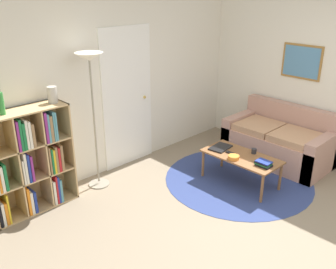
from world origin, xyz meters
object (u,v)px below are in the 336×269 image
object	(u,v)px
couch	(280,142)
vase_on_shelf	(52,95)
bookshelf	(27,162)
floor_lamp	(90,74)
bowl	(234,157)
coffee_table	(241,158)
cup	(254,151)
laptop	(220,148)
bottle_right	(1,103)

from	to	relation	value
couch	vase_on_shelf	xyz separation A→B (m)	(-2.92, 1.35, 1.05)
bookshelf	couch	bearing A→B (deg)	-22.07
floor_lamp	vase_on_shelf	size ratio (longest dim) A/B	9.25
vase_on_shelf	bowl	bearing A→B (deg)	-38.39
bookshelf	coffee_table	size ratio (longest dim) A/B	1.21
bookshelf	vase_on_shelf	xyz separation A→B (m)	(0.41, 0.00, 0.71)
coffee_table	vase_on_shelf	world-z (taller)	vase_on_shelf
floor_lamp	coffee_table	world-z (taller)	floor_lamp
bookshelf	couch	world-z (taller)	bookshelf
coffee_table	vase_on_shelf	size ratio (longest dim) A/B	5.38
cup	vase_on_shelf	world-z (taller)	vase_on_shelf
floor_lamp	bowl	distance (m)	2.09
laptop	vase_on_shelf	bearing A→B (deg)	151.13
bookshelf	vase_on_shelf	size ratio (longest dim) A/B	6.49
bottle_right	bookshelf	bearing A→B (deg)	3.52
bookshelf	laptop	size ratio (longest dim) A/B	3.66
laptop	couch	bearing A→B (deg)	-17.00
bookshelf	vase_on_shelf	distance (m)	0.82
cup	floor_lamp	bearing A→B (deg)	138.74
laptop	coffee_table	bearing A→B (deg)	-87.88
couch	bottle_right	world-z (taller)	bottle_right
floor_lamp	cup	bearing A→B (deg)	-41.26
coffee_table	laptop	size ratio (longest dim) A/B	3.03
couch	coffee_table	size ratio (longest dim) A/B	1.48
couch	bowl	xyz separation A→B (m)	(-1.20, -0.01, 0.14)
couch	cup	distance (m)	0.89
floor_lamp	cup	xyz separation A→B (m)	(1.57, -1.38, -1.07)
cup	vase_on_shelf	xyz separation A→B (m)	(-2.05, 1.45, 0.90)
bookshelf	vase_on_shelf	world-z (taller)	vase_on_shelf
laptop	bottle_right	size ratio (longest dim) A/B	1.14
floor_lamp	bottle_right	bearing A→B (deg)	176.74
couch	bowl	distance (m)	1.21
bookshelf	bowl	distance (m)	2.54
coffee_table	bowl	bearing A→B (deg)	176.17
bookshelf	coffee_table	distance (m)	2.68
coffee_table	bowl	xyz separation A→B (m)	(-0.16, 0.01, 0.07)
bowl	laptop	bearing A→B (deg)	66.00
floor_lamp	vase_on_shelf	xyz separation A→B (m)	(-0.48, 0.07, -0.18)
coffee_table	cup	world-z (taller)	cup
floor_lamp	coffee_table	bearing A→B (deg)	-42.96
cup	bookshelf	bearing A→B (deg)	149.55
coffee_table	bowl	size ratio (longest dim) A/B	7.01
floor_lamp	bottle_right	xyz separation A→B (m)	(-1.07, 0.06, -0.15)
coffee_table	laptop	distance (m)	0.35
floor_lamp	couch	world-z (taller)	floor_lamp
coffee_table	bottle_right	bearing A→B (deg)	151.10
floor_lamp	couch	distance (m)	3.01
bowl	vase_on_shelf	xyz separation A→B (m)	(-1.72, 1.36, 0.91)
coffee_table	bowl	distance (m)	0.17
bookshelf	cup	distance (m)	2.86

